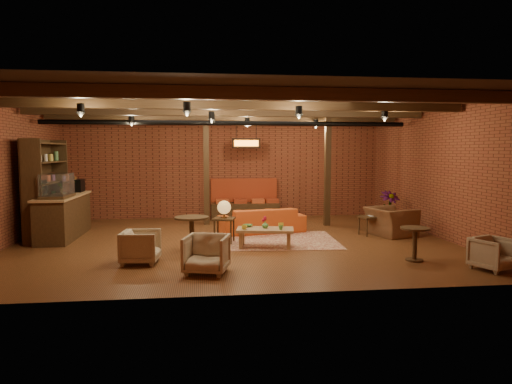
{
  "coord_description": "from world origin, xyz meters",
  "views": [
    {
      "loc": [
        -0.77,
        -10.54,
        2.12
      ],
      "look_at": [
        0.54,
        0.2,
        1.14
      ],
      "focal_mm": 32.0,
      "sensor_mm": 36.0,
      "label": 1
    }
  ],
  "objects": [
    {
      "name": "ceiling",
      "position": [
        0.0,
        0.0,
        3.2
      ],
      "size": [
        10.0,
        8.0,
        0.02
      ],
      "primitive_type": "cube",
      "color": "black",
      "rests_on": "wall_back"
    },
    {
      "name": "ceiling_beams",
      "position": [
        0.0,
        0.0,
        3.08
      ],
      "size": [
        9.8,
        6.4,
        0.22
      ],
      "primitive_type": null,
      "color": "black",
      "rests_on": "ceiling"
    },
    {
      "name": "round_table_right",
      "position": [
        3.32,
        -2.31,
        0.44
      ],
      "size": [
        0.56,
        0.56,
        0.65
      ],
      "color": "black",
      "rests_on": "floor"
    },
    {
      "name": "coffee_table",
      "position": [
        0.62,
        -0.75,
        0.38
      ],
      "size": [
        1.33,
        0.83,
        0.68
      ],
      "rotation": [
        0.0,
        0.0,
        -0.18
      ],
      "color": "#9F6D4A",
      "rests_on": "floor"
    },
    {
      "name": "armchair_far",
      "position": [
        4.4,
        -3.13,
        0.32
      ],
      "size": [
        0.79,
        0.77,
        0.64
      ],
      "primitive_type": "imported",
      "rotation": [
        0.0,
        0.0,
        0.37
      ],
      "color": "beige",
      "rests_on": "floor"
    },
    {
      "name": "shelving_hutch",
      "position": [
        -4.5,
        1.1,
        1.2
      ],
      "size": [
        0.52,
        2.0,
        2.4
      ],
      "primitive_type": null,
      "color": "black",
      "rests_on": "ground"
    },
    {
      "name": "wall_right",
      "position": [
        5.0,
        0.0,
        1.6
      ],
      "size": [
        0.02,
        8.0,
        3.2
      ],
      "primitive_type": "cube",
      "color": "brown",
      "rests_on": "ground"
    },
    {
      "name": "armchair_right",
      "position": [
        3.95,
        0.26,
        0.47
      ],
      "size": [
        0.96,
        1.23,
        0.95
      ],
      "primitive_type": "imported",
      "rotation": [
        0.0,
        0.0,
        1.83
      ],
      "color": "brown",
      "rests_on": "floor"
    },
    {
      "name": "wall_front",
      "position": [
        0.0,
        -4.0,
        1.6
      ],
      "size": [
        10.0,
        0.02,
        3.2
      ],
      "primitive_type": "cube",
      "color": "brown",
      "rests_on": "ground"
    },
    {
      "name": "side_table_book",
      "position": [
        3.43,
        0.4,
        0.44
      ],
      "size": [
        0.53,
        0.53,
        0.5
      ],
      "rotation": [
        0.0,
        0.0,
        0.26
      ],
      "color": "black",
      "rests_on": "floor"
    },
    {
      "name": "post_right",
      "position": [
        2.8,
        2.0,
        1.6
      ],
      "size": [
        0.16,
        0.16,
        3.2
      ],
      "primitive_type": "cube",
      "color": "black",
      "rests_on": "ground"
    },
    {
      "name": "service_counter",
      "position": [
        -4.1,
        1.0,
        0.8
      ],
      "size": [
        0.8,
        2.5,
        1.6
      ],
      "primitive_type": null,
      "color": "black",
      "rests_on": "ground"
    },
    {
      "name": "round_table_left",
      "position": [
        -0.96,
        -1.01,
        0.51
      ],
      "size": [
        0.72,
        0.72,
        0.75
      ],
      "color": "black",
      "rests_on": "floor"
    },
    {
      "name": "sofa",
      "position": [
        0.8,
        1.12,
        0.32
      ],
      "size": [
        2.33,
        1.3,
        0.64
      ],
      "primitive_type": "imported",
      "rotation": [
        0.0,
        0.0,
        3.35
      ],
      "color": "#C24A1B",
      "rests_on": "floor"
    },
    {
      "name": "armchair_b",
      "position": [
        -0.68,
        -2.73,
        0.37
      ],
      "size": [
        0.86,
        0.83,
        0.74
      ],
      "primitive_type": "imported",
      "rotation": [
        0.0,
        0.0,
        -0.25
      ],
      "color": "beige",
      "rests_on": "floor"
    },
    {
      "name": "wall_back",
      "position": [
        0.0,
        4.0,
        1.6
      ],
      "size": [
        10.0,
        0.02,
        3.2
      ],
      "primitive_type": "cube",
      "color": "brown",
      "rests_on": "ground"
    },
    {
      "name": "post_left",
      "position": [
        -0.6,
        2.6,
        1.6
      ],
      "size": [
        0.16,
        0.16,
        3.2
      ],
      "primitive_type": "cube",
      "color": "black",
      "rests_on": "ground"
    },
    {
      "name": "plant_tall",
      "position": [
        4.4,
        1.42,
        1.53
      ],
      "size": [
        2.0,
        2.0,
        3.06
      ],
      "primitive_type": "imported",
      "rotation": [
        0.0,
        0.0,
        0.18
      ],
      "color": "#4C7F4C",
      "rests_on": "floor"
    },
    {
      "name": "banquette",
      "position": [
        0.6,
        3.55,
        0.5
      ],
      "size": [
        2.1,
        0.7,
        1.0
      ],
      "primitive_type": null,
      "color": "maroon",
      "rests_on": "ground"
    },
    {
      "name": "rug",
      "position": [
        0.92,
        0.01,
        0.01
      ],
      "size": [
        3.12,
        2.46,
        0.01
      ],
      "primitive_type": "cube",
      "rotation": [
        0.0,
        0.0,
        -0.06
      ],
      "color": "maroon",
      "rests_on": "floor"
    },
    {
      "name": "floor",
      "position": [
        0.0,
        0.0,
        0.0
      ],
      "size": [
        10.0,
        10.0,
        0.0
      ],
      "primitive_type": "plane",
      "color": "#38220E",
      "rests_on": "ground"
    },
    {
      "name": "side_table_lamp",
      "position": [
        -0.24,
        -0.11,
        0.75
      ],
      "size": [
        0.57,
        0.57,
        0.98
      ],
      "rotation": [
        0.0,
        0.0,
        -0.24
      ],
      "color": "black",
      "rests_on": "floor"
    },
    {
      "name": "ceiling_spotlights",
      "position": [
        0.0,
        0.0,
        2.86
      ],
      "size": [
        6.4,
        4.4,
        0.28
      ],
      "primitive_type": null,
      "color": "black",
      "rests_on": "ceiling"
    },
    {
      "name": "armchair_a",
      "position": [
        -1.9,
        -1.87,
        0.35
      ],
      "size": [
        0.69,
        0.73,
        0.69
      ],
      "primitive_type": "imported",
      "rotation": [
        0.0,
        0.0,
        1.48
      ],
      "color": "beige",
      "rests_on": "floor"
    },
    {
      "name": "service_sign",
      "position": [
        0.6,
        3.1,
        2.35
      ],
      "size": [
        0.86,
        0.06,
        0.3
      ],
      "primitive_type": "cube",
      "color": "orange",
      "rests_on": "ceiling"
    },
    {
      "name": "wall_left",
      "position": [
        -5.0,
        0.0,
        1.6
      ],
      "size": [
        0.02,
        8.0,
        3.2
      ],
      "primitive_type": "cube",
      "color": "brown",
      "rests_on": "ground"
    },
    {
      "name": "plant_counter",
      "position": [
        -4.0,
        1.2,
        1.22
      ],
      "size": [
        0.35,
        0.39,
        0.3
      ],
      "primitive_type": "imported",
      "color": "#337F33",
      "rests_on": "service_counter"
    },
    {
      "name": "ceiling_pipe",
      "position": [
        0.0,
        1.6,
        2.85
      ],
      "size": [
        9.6,
        0.12,
        0.12
      ],
      "primitive_type": "cylinder",
      "rotation": [
        0.0,
        1.57,
        0.0
      ],
      "color": "black",
      "rests_on": "ceiling"
    }
  ]
}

